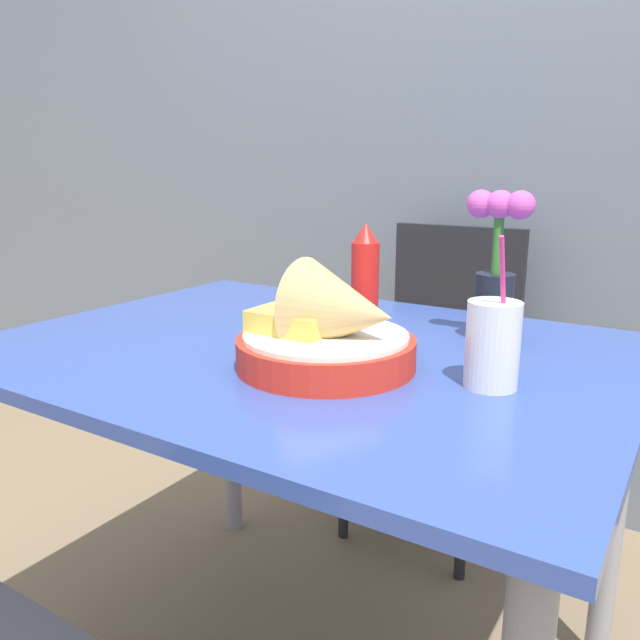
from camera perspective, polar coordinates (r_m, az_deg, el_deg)
The scene contains 7 objects.
wall_window at distance 2.07m, azimuth 15.63°, elevation 19.71°, with size 7.00×0.06×2.60m.
dining_table at distance 1.19m, azimuth -1.41°, elevation -6.89°, with size 1.15×0.87×0.75m.
chair_far_window at distance 1.90m, azimuth 11.20°, elevation -2.79°, with size 0.40×0.40×0.90m.
food_basket at distance 1.01m, azimuth 1.12°, elevation -1.13°, with size 0.29×0.29×0.18m.
ketchup_bottle at distance 1.25m, azimuth 4.13°, elevation 3.83°, with size 0.06×0.06×0.21m.
drink_cup at distance 0.96m, azimuth 15.49°, elevation -2.42°, with size 0.08×0.08×0.23m.
flower_vase at distance 1.20m, azimuth 15.79°, elevation 4.57°, with size 0.12×0.07×0.28m.
Camera 1 is at (0.62, -0.92, 1.07)m, focal length 35.00 mm.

